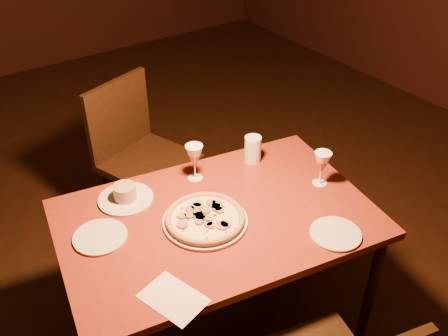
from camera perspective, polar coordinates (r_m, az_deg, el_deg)
floor at (r=2.62m, az=-4.43°, el=-16.79°), size 7.00×7.00×0.00m
dining_table at (r=2.13m, az=-0.80°, el=-6.73°), size 1.42×1.05×0.69m
chair_far at (r=2.84m, az=-9.67°, el=1.78°), size 0.57×0.57×0.92m
pizza_plate at (r=2.05m, az=-2.17°, el=-5.77°), size 0.35×0.35×0.04m
ramekin_saucer at (r=2.20m, az=-11.22°, el=-3.09°), size 0.24×0.24×0.08m
wine_glass_far at (r=2.26m, az=-3.38°, el=0.64°), size 0.08×0.08×0.18m
wine_glass_right at (r=2.26m, az=11.07°, el=-0.05°), size 0.08×0.08×0.17m
water_tumbler at (r=2.39m, az=3.31°, el=2.15°), size 0.08×0.08×0.13m
side_plate_left at (r=2.05m, az=-13.97°, el=-7.65°), size 0.21×0.21×0.01m
side_plate_near at (r=2.05m, az=12.63°, el=-7.35°), size 0.21×0.21×0.01m
menu_card at (r=1.79m, az=-5.83°, el=-14.58°), size 0.21×0.26×0.00m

